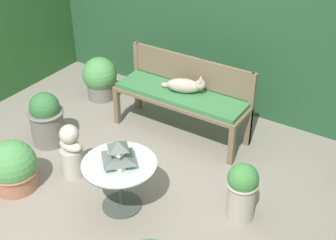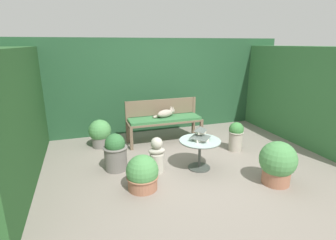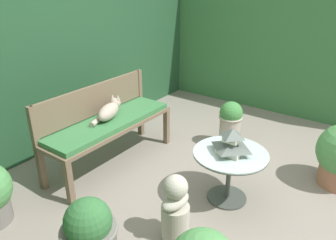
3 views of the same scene
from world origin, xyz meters
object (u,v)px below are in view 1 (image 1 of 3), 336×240
at_px(pagoda_birdhouse, 118,154).
at_px(garden_bust, 71,152).
at_px(potted_plant_path_edge, 100,78).
at_px(potted_plant_bench_left, 242,190).
at_px(potted_plant_table_far, 46,119).
at_px(garden_bench, 181,98).
at_px(patio_table, 120,173).
at_px(potted_plant_patio_mid, 13,168).
at_px(cat, 186,85).

xyz_separation_m(pagoda_birdhouse, garden_bust, (-0.72, 0.12, -0.33)).
xyz_separation_m(pagoda_birdhouse, potted_plant_path_edge, (-1.52, 1.54, -0.33)).
height_order(pagoda_birdhouse, potted_plant_bench_left, pagoda_birdhouse).
relative_size(potted_plant_path_edge, potted_plant_table_far, 0.90).
bearing_deg(potted_plant_path_edge, garden_bench, -7.04).
xyz_separation_m(patio_table, potted_plant_patio_mid, (-1.07, -0.35, -0.17)).
bearing_deg(cat, potted_plant_bench_left, -58.57).
bearing_deg(garden_bust, cat, 69.69).
bearing_deg(pagoda_birdhouse, potted_plant_patio_mid, -162.14).
bearing_deg(garden_bust, garden_bench, 70.52).
xyz_separation_m(patio_table, potted_plant_bench_left, (1.01, 0.48, -0.09)).
distance_m(pagoda_birdhouse, potted_plant_bench_left, 1.16).
height_order(pagoda_birdhouse, garden_bust, pagoda_birdhouse).
distance_m(potted_plant_patio_mid, potted_plant_table_far, 0.81).
xyz_separation_m(patio_table, potted_plant_table_far, (-1.36, 0.41, -0.09)).
distance_m(pagoda_birdhouse, potted_plant_patio_mid, 1.19).
bearing_deg(potted_plant_path_edge, potted_plant_bench_left, -22.64).
relative_size(patio_table, potted_plant_patio_mid, 1.32).
relative_size(garden_bust, potted_plant_path_edge, 1.05).
bearing_deg(potted_plant_patio_mid, garden_bust, 52.74).
relative_size(garden_bench, potted_plant_table_far, 2.50).
distance_m(potted_plant_path_edge, potted_plant_patio_mid, 1.94).
bearing_deg(cat, garden_bench, -154.85).
relative_size(potted_plant_bench_left, potted_plant_path_edge, 1.02).
distance_m(garden_bench, potted_plant_path_edge, 1.36).
xyz_separation_m(garden_bench, cat, (0.04, 0.04, 0.16)).
relative_size(garden_bench, patio_table, 2.29).
relative_size(potted_plant_patio_mid, potted_plant_table_far, 0.83).
bearing_deg(pagoda_birdhouse, potted_plant_path_edge, 134.69).
bearing_deg(garden_bust, potted_plant_bench_left, 15.51).
relative_size(cat, potted_plant_table_far, 0.81).
relative_size(garden_bench, cat, 3.08).
bearing_deg(patio_table, potted_plant_path_edge, 134.69).
bearing_deg(potted_plant_path_edge, potted_plant_table_far, -81.67).
bearing_deg(potted_plant_patio_mid, patio_table, 17.86).
xyz_separation_m(pagoda_birdhouse, potted_plant_bench_left, (1.01, 0.48, -0.30)).
height_order(garden_bust, potted_plant_patio_mid, garden_bust).
bearing_deg(cat, garden_bust, -133.62).
bearing_deg(potted_plant_patio_mid, potted_plant_table_far, 110.90).
distance_m(garden_bench, cat, 0.17).
relative_size(patio_table, garden_bust, 1.16).
bearing_deg(potted_plant_patio_mid, pagoda_birdhouse, 17.86).
bearing_deg(potted_plant_bench_left, patio_table, -154.40).
xyz_separation_m(potted_plant_patio_mid, potted_plant_table_far, (-0.29, 0.75, 0.08)).
height_order(cat, potted_plant_bench_left, cat).
bearing_deg(potted_plant_table_far, potted_plant_bench_left, 1.87).
height_order(cat, potted_plant_patio_mid, cat).
bearing_deg(pagoda_birdhouse, potted_plant_bench_left, 25.60).
height_order(pagoda_birdhouse, potted_plant_path_edge, pagoda_birdhouse).
bearing_deg(garden_bench, potted_plant_bench_left, -36.74).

